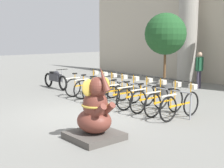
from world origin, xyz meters
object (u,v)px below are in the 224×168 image
object	(u,v)px
bicycle_0	(85,85)
bicycle_1	(93,87)
bicycle_7	(165,101)
elephant_statue	(95,115)
bicycle_2	(103,89)
bicycle_5	(137,95)
motorcycle	(55,79)
bicycle_6	(151,98)
potted_tree	(165,36)
person_pedestrian	(199,67)
bicycle_8	(181,104)
bicycle_4	(124,93)
bicycle_3	(113,91)

from	to	relation	value
bicycle_0	bicycle_1	distance (m)	0.58
bicycle_7	elephant_statue	bearing A→B (deg)	-81.25
bicycle_2	bicycle_7	distance (m)	2.92
bicycle_2	bicycle_5	bearing A→B (deg)	1.36
bicycle_5	motorcycle	xyz separation A→B (m)	(-5.07, -0.08, 0.02)
bicycle_6	bicycle_7	xyz separation A→B (m)	(0.58, -0.00, 0.00)
potted_tree	bicycle_5	bearing A→B (deg)	-68.68
bicycle_0	elephant_statue	bearing A→B (deg)	-32.84
person_pedestrian	bicycle_0	bearing A→B (deg)	-112.63
bicycle_0	bicycle_2	xyz separation A→B (m)	(1.17, -0.03, 0.00)
bicycle_0	bicycle_5	xyz separation A→B (m)	(2.92, 0.02, 0.00)
bicycle_5	bicycle_6	world-z (taller)	same
bicycle_0	bicycle_8	xyz separation A→B (m)	(4.68, 0.01, 0.00)
elephant_statue	bicycle_4	bearing A→B (deg)	127.21
bicycle_1	potted_tree	bearing A→B (deg)	61.57
bicycle_2	motorcycle	world-z (taller)	bicycle_2
bicycle_1	person_pedestrian	size ratio (longest dim) A/B	1.07
person_pedestrian	motorcycle	bearing A→B (deg)	-130.43
elephant_statue	person_pedestrian	distance (m)	8.16
bicycle_3	motorcycle	world-z (taller)	bicycle_3
motorcycle	potted_tree	world-z (taller)	potted_tree
bicycle_6	bicycle_7	distance (m)	0.58
bicycle_6	motorcycle	bearing A→B (deg)	-179.01
bicycle_0	bicycle_1	bearing A→B (deg)	-0.09
bicycle_7	bicycle_8	xyz separation A→B (m)	(0.58, -0.02, 0.00)
bicycle_1	bicycle_4	xyz separation A→B (m)	(1.75, -0.02, 0.00)
bicycle_0	elephant_statue	xyz separation A→B (m)	(4.55, -2.94, 0.15)
person_pedestrian	potted_tree	world-z (taller)	potted_tree
motorcycle	potted_tree	xyz separation A→B (m)	(4.10, 2.58, 1.88)
bicycle_5	person_pedestrian	distance (m)	4.91
bicycle_0	bicycle_1	world-z (taller)	same
bicycle_0	bicycle_3	xyz separation A→B (m)	(1.75, -0.04, 0.00)
potted_tree	bicycle_7	bearing A→B (deg)	-49.24
elephant_statue	bicycle_0	bearing A→B (deg)	147.16
bicycle_0	bicycle_6	world-z (taller)	same
elephant_statue	motorcycle	distance (m)	7.29
bicycle_7	bicycle_4	bearing A→B (deg)	-178.26
bicycle_3	bicycle_8	xyz separation A→B (m)	(2.92, 0.05, 0.00)
bicycle_8	elephant_statue	size ratio (longest dim) A/B	1.04
bicycle_0	potted_tree	distance (m)	3.71
bicycle_2	person_pedestrian	distance (m)	4.94
motorcycle	bicycle_5	bearing A→B (deg)	0.92
bicycle_0	elephant_statue	distance (m)	5.42
elephant_statue	bicycle_7	bearing A→B (deg)	98.75
bicycle_0	bicycle_4	distance (m)	2.34
bicycle_1	elephant_statue	world-z (taller)	elephant_statue
bicycle_1	bicycle_6	xyz separation A→B (m)	(2.92, 0.03, 0.00)
bicycle_1	bicycle_8	world-z (taller)	same
bicycle_6	bicycle_0	bearing A→B (deg)	-179.48
bicycle_6	elephant_statue	size ratio (longest dim) A/B	1.04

